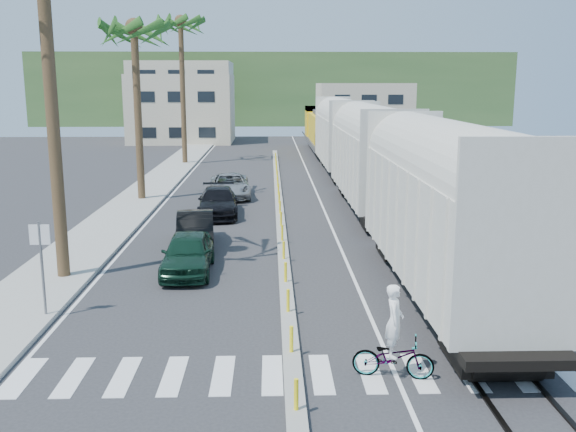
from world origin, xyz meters
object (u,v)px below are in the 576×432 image
at_px(car_lead, 188,253).
at_px(car_second, 195,230).
at_px(cyclist, 393,349).
at_px(street_sign, 41,255).

bearing_deg(car_lead, car_second, 91.46).
bearing_deg(cyclist, car_lead, 45.82).
bearing_deg(car_second, car_lead, -93.32).
relative_size(car_second, cyclist, 1.98).
distance_m(street_sign, car_lead, 6.08).
relative_size(car_lead, cyclist, 1.92).
bearing_deg(street_sign, cyclist, -23.51).
bearing_deg(car_lead, street_sign, -129.40).
distance_m(car_lead, car_second, 4.04).
relative_size(street_sign, car_lead, 0.67).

